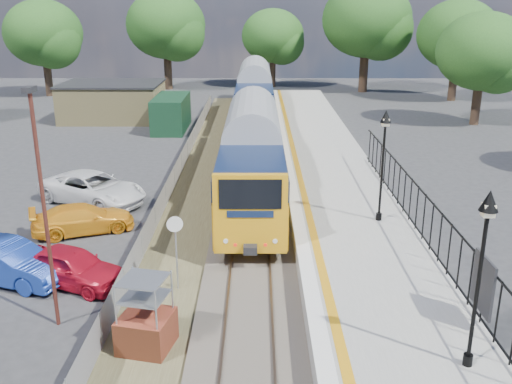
{
  "coord_description": "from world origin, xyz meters",
  "views": [
    {
      "loc": [
        0.26,
        -16.14,
        9.49
      ],
      "look_at": [
        0.2,
        6.35,
        2.0
      ],
      "focal_mm": 40.0,
      "sensor_mm": 36.0,
      "label": 1
    }
  ],
  "objects_px": {
    "victorian_lamp_south": "(484,239)",
    "brick_plinth": "(146,315)",
    "car_red": "(72,267)",
    "train": "(254,110)",
    "victorian_lamp_north": "(384,140)",
    "car_blue": "(8,262)",
    "car_white": "(93,188)",
    "speed_sign": "(176,241)",
    "car_yellow": "(83,219)",
    "carpark_lamp": "(43,198)"
  },
  "relations": [
    {
      "from": "brick_plinth",
      "to": "car_white",
      "type": "relative_size",
      "value": 0.41
    },
    {
      "from": "car_blue",
      "to": "brick_plinth",
      "type": "bearing_deg",
      "value": -106.86
    },
    {
      "from": "victorian_lamp_north",
      "to": "speed_sign",
      "type": "distance_m",
      "value": 9.31
    },
    {
      "from": "carpark_lamp",
      "to": "car_yellow",
      "type": "xyz_separation_m",
      "value": [
        -1.36,
        7.48,
        -3.54
      ]
    },
    {
      "from": "victorian_lamp_north",
      "to": "carpark_lamp",
      "type": "relative_size",
      "value": 0.63
    },
    {
      "from": "car_white",
      "to": "brick_plinth",
      "type": "bearing_deg",
      "value": -129.21
    },
    {
      "from": "speed_sign",
      "to": "brick_plinth",
      "type": "bearing_deg",
      "value": -110.7
    },
    {
      "from": "speed_sign",
      "to": "carpark_lamp",
      "type": "relative_size",
      "value": 0.37
    },
    {
      "from": "victorian_lamp_south",
      "to": "brick_plinth",
      "type": "bearing_deg",
      "value": 166.44
    },
    {
      "from": "train",
      "to": "speed_sign",
      "type": "bearing_deg",
      "value": -96.5
    },
    {
      "from": "victorian_lamp_south",
      "to": "speed_sign",
      "type": "xyz_separation_m",
      "value": [
        -8.0,
        5.54,
        -2.43
      ]
    },
    {
      "from": "brick_plinth",
      "to": "car_blue",
      "type": "height_order",
      "value": "brick_plinth"
    },
    {
      "from": "car_white",
      "to": "victorian_lamp_north",
      "type": "bearing_deg",
      "value": -79.96
    },
    {
      "from": "speed_sign",
      "to": "car_yellow",
      "type": "distance_m",
      "value": 7.22
    },
    {
      "from": "car_blue",
      "to": "car_white",
      "type": "relative_size",
      "value": 0.81
    },
    {
      "from": "victorian_lamp_south",
      "to": "victorian_lamp_north",
      "type": "height_order",
      "value": "same"
    },
    {
      "from": "brick_plinth",
      "to": "car_white",
      "type": "xyz_separation_m",
      "value": [
        -4.97,
        12.55,
        -0.32
      ]
    },
    {
      "from": "victorian_lamp_south",
      "to": "car_yellow",
      "type": "distance_m",
      "value": 17.14
    },
    {
      "from": "victorian_lamp_north",
      "to": "car_white",
      "type": "xyz_separation_m",
      "value": [
        -13.17,
        4.58,
        -3.53
      ]
    },
    {
      "from": "train",
      "to": "car_blue",
      "type": "height_order",
      "value": "train"
    },
    {
      "from": "train",
      "to": "car_blue",
      "type": "distance_m",
      "value": 23.01
    },
    {
      "from": "victorian_lamp_north",
      "to": "car_blue",
      "type": "height_order",
      "value": "victorian_lamp_north"
    },
    {
      "from": "car_blue",
      "to": "car_yellow",
      "type": "xyz_separation_m",
      "value": [
        1.32,
        4.62,
        -0.12
      ]
    },
    {
      "from": "victorian_lamp_south",
      "to": "car_red",
      "type": "relative_size",
      "value": 1.14
    },
    {
      "from": "victorian_lamp_north",
      "to": "carpark_lamp",
      "type": "xyz_separation_m",
      "value": [
        -11.22,
        -6.67,
        -0.14
      ]
    },
    {
      "from": "train",
      "to": "brick_plinth",
      "type": "relative_size",
      "value": 18.01
    },
    {
      "from": "car_red",
      "to": "car_blue",
      "type": "height_order",
      "value": "car_blue"
    },
    {
      "from": "victorian_lamp_north",
      "to": "train",
      "type": "relative_size",
      "value": 0.11
    },
    {
      "from": "victorian_lamp_south",
      "to": "train",
      "type": "distance_m",
      "value": 28.08
    },
    {
      "from": "victorian_lamp_south",
      "to": "brick_plinth",
      "type": "xyz_separation_m",
      "value": [
        -8.41,
        2.03,
        -3.21
      ]
    },
    {
      "from": "car_red",
      "to": "car_white",
      "type": "height_order",
      "value": "car_white"
    },
    {
      "from": "victorian_lamp_south",
      "to": "car_red",
      "type": "xyz_separation_m",
      "value": [
        -11.77,
        5.98,
        -3.61
      ]
    },
    {
      "from": "train",
      "to": "speed_sign",
      "type": "distance_m",
      "value": 22.07
    },
    {
      "from": "victorian_lamp_south",
      "to": "brick_plinth",
      "type": "distance_m",
      "value": 9.22
    },
    {
      "from": "train",
      "to": "brick_plinth",
      "type": "bearing_deg",
      "value": -96.52
    },
    {
      "from": "train",
      "to": "car_red",
      "type": "relative_size",
      "value": 10.08
    },
    {
      "from": "train",
      "to": "speed_sign",
      "type": "xyz_separation_m",
      "value": [
        -2.5,
        -21.93,
        -0.48
      ]
    },
    {
      "from": "car_yellow",
      "to": "car_white",
      "type": "height_order",
      "value": "car_white"
    },
    {
      "from": "car_white",
      "to": "carpark_lamp",
      "type": "bearing_deg",
      "value": -140.95
    },
    {
      "from": "victorian_lamp_north",
      "to": "car_white",
      "type": "relative_size",
      "value": 0.83
    },
    {
      "from": "victorian_lamp_south",
      "to": "carpark_lamp",
      "type": "bearing_deg",
      "value": 163.73
    },
    {
      "from": "car_blue",
      "to": "car_white",
      "type": "distance_m",
      "value": 8.42
    },
    {
      "from": "victorian_lamp_south",
      "to": "car_red",
      "type": "height_order",
      "value": "victorian_lamp_south"
    },
    {
      "from": "speed_sign",
      "to": "car_yellow",
      "type": "height_order",
      "value": "speed_sign"
    },
    {
      "from": "victorian_lamp_south",
      "to": "car_white",
      "type": "distance_m",
      "value": 20.09
    },
    {
      "from": "speed_sign",
      "to": "car_blue",
      "type": "relative_size",
      "value": 0.61
    },
    {
      "from": "victorian_lamp_south",
      "to": "victorian_lamp_north",
      "type": "relative_size",
      "value": 1.0
    },
    {
      "from": "brick_plinth",
      "to": "car_red",
      "type": "xyz_separation_m",
      "value": [
        -3.36,
        3.95,
        -0.4
      ]
    },
    {
      "from": "speed_sign",
      "to": "car_yellow",
      "type": "relative_size",
      "value": 0.64
    },
    {
      "from": "carpark_lamp",
      "to": "car_blue",
      "type": "height_order",
      "value": "carpark_lamp"
    }
  ]
}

